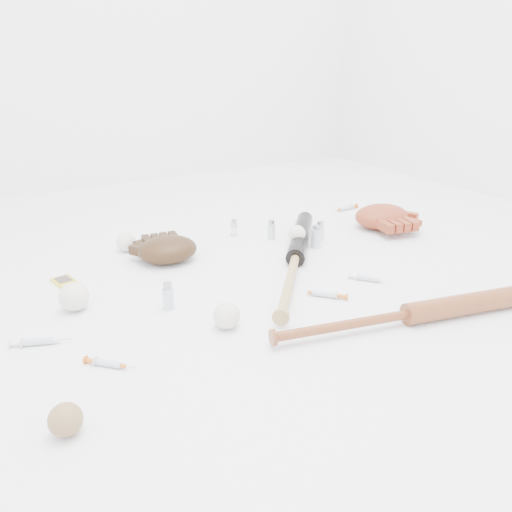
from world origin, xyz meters
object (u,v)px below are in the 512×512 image
pedestal (296,247)px  bat_wood (409,314)px  glove_dark (167,249)px  bat_dark (295,257)px

pedestal → bat_wood: bearing=-94.4°
glove_dark → pedestal: size_ratio=3.71×
pedestal → glove_dark: bearing=161.3°
bat_dark → glove_dark: bearing=93.1°
glove_dark → pedestal: 0.46m
bat_dark → pedestal: bat_dark is taller
bat_dark → bat_wood: bearing=-135.8°
bat_wood → glove_dark: size_ratio=3.35×
bat_dark → pedestal: (0.08, 0.11, -0.01)m
bat_dark → glove_dark: 0.44m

